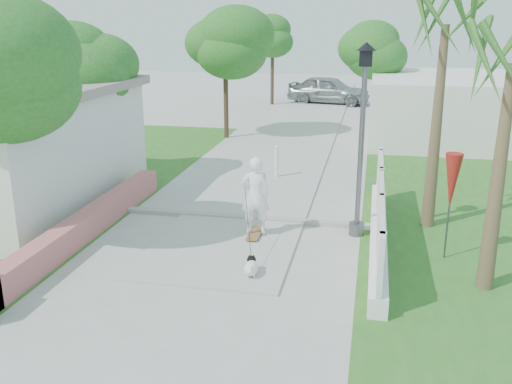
% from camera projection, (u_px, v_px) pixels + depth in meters
% --- Properties ---
extents(ground, '(90.00, 90.00, 0.00)m').
position_uv_depth(ground, '(156.00, 346.00, 8.95)').
color(ground, '#B7B7B2').
rests_on(ground, ground).
extents(path_strip, '(3.20, 36.00, 0.06)m').
position_uv_depth(path_strip, '(307.00, 123.00, 27.66)').
color(path_strip, '#B7B7B2').
rests_on(path_strip, ground).
extents(curb, '(6.50, 0.25, 0.10)m').
position_uv_depth(curb, '(242.00, 217.00, 14.55)').
color(curb, '#999993').
rests_on(curb, ground).
extents(grass_left, '(8.00, 20.00, 0.01)m').
position_uv_depth(grass_left, '(38.00, 183.00, 17.79)').
color(grass_left, '#2F631F').
rests_on(grass_left, ground).
extents(pink_wall, '(0.45, 8.20, 0.80)m').
position_uv_depth(pink_wall, '(75.00, 232.00, 12.82)').
color(pink_wall, '#C06562').
rests_on(pink_wall, ground).
extents(lattice_fence, '(0.35, 7.00, 1.50)m').
position_uv_depth(lattice_fence, '(379.00, 222.00, 12.82)').
color(lattice_fence, white).
rests_on(lattice_fence, ground).
extents(building_right, '(6.00, 8.00, 2.60)m').
position_uv_depth(building_right, '(442.00, 107.00, 24.26)').
color(building_right, silver).
rests_on(building_right, ground).
extents(street_lamp, '(0.44, 0.44, 4.44)m').
position_uv_depth(street_lamp, '(362.00, 134.00, 12.83)').
color(street_lamp, '#59595E').
rests_on(street_lamp, ground).
extents(bollard, '(0.14, 0.14, 1.09)m').
position_uv_depth(bollard, '(276.00, 161.00, 18.10)').
color(bollard, white).
rests_on(bollard, ground).
extents(patio_umbrella, '(0.36, 0.36, 2.30)m').
position_uv_depth(patio_umbrella, '(452.00, 183.00, 11.74)').
color(patio_umbrella, '#59595E').
rests_on(patio_umbrella, ground).
extents(tree_left_mid, '(3.20, 3.20, 4.85)m').
position_uv_depth(tree_left_mid, '(80.00, 68.00, 16.92)').
color(tree_left_mid, '#4C3826').
rests_on(tree_left_mid, ground).
extents(tree_path_left, '(3.40, 3.40, 5.23)m').
position_uv_depth(tree_path_left, '(225.00, 46.00, 23.37)').
color(tree_path_left, '#4C3826').
rests_on(tree_path_left, ground).
extents(tree_path_right, '(3.00, 3.00, 4.79)m').
position_uv_depth(tree_path_right, '(379.00, 50.00, 26.01)').
color(tree_path_right, '#4C3826').
rests_on(tree_path_right, ground).
extents(tree_path_far, '(3.20, 3.20, 5.17)m').
position_uv_depth(tree_path_far, '(273.00, 38.00, 32.69)').
color(tree_path_far, '#4C3826').
rests_on(tree_path_far, ground).
extents(palm_far, '(1.80, 1.80, 5.30)m').
position_uv_depth(palm_far, '(444.00, 39.00, 12.83)').
color(palm_far, brown).
rests_on(palm_far, ground).
extents(palm_near, '(1.80, 1.80, 4.70)m').
position_uv_depth(palm_near, '(511.00, 78.00, 9.74)').
color(palm_near, brown).
rests_on(palm_near, ground).
extents(skateboarder, '(0.74, 2.45, 1.94)m').
position_uv_depth(skateboarder, '(251.00, 212.00, 12.50)').
color(skateboarder, brown).
rests_on(skateboarder, ground).
extents(dog, '(0.35, 0.61, 0.42)m').
position_uv_depth(dog, '(251.00, 267.00, 11.25)').
color(dog, white).
rests_on(dog, ground).
extents(parked_car, '(5.09, 2.75, 1.64)m').
position_uv_depth(parked_car, '(329.00, 90.00, 33.84)').
color(parked_car, '#A9ABB1').
rests_on(parked_car, ground).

